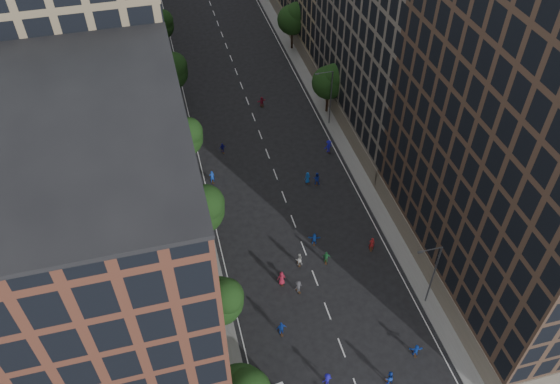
{
  "coord_description": "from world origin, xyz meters",
  "views": [
    {
      "loc": [
        -13.29,
        -17.23,
        49.41
      ],
      "look_at": [
        -0.8,
        30.48,
        2.0
      ],
      "focal_mm": 35.0,
      "sensor_mm": 36.0,
      "label": 1
    }
  ],
  "objects": [
    {
      "name": "skater_12",
      "position": [
        3.7,
        33.31,
        0.85
      ],
      "size": [
        0.93,
        0.71,
        1.71
      ],
      "primitive_type": "imported",
      "rotation": [
        0.0,
        0.0,
        3.36
      ],
      "color": "#1653B5",
      "rests_on": "ground"
    },
    {
      "name": "tree_left_2",
      "position": [
        -10.99,
        25.83,
        6.36
      ],
      "size": [
        5.6,
        5.6,
        9.45
      ],
      "color": "black",
      "rests_on": "ground"
    },
    {
      "name": "bldg_left_c",
      "position": [
        -19.0,
        58.0,
        14.0
      ],
      "size": [
        14.0,
        20.0,
        28.0
      ],
      "primitive_type": "cube",
      "color": "#592F22",
      "rests_on": "ground"
    },
    {
      "name": "bldg_right_a",
      "position": [
        19.0,
        15.0,
        18.0
      ],
      "size": [
        14.0,
        30.0,
        36.0
      ],
      "primitive_type": "cube",
      "color": "#473226",
      "rests_on": "ground"
    },
    {
      "name": "skater_10",
      "position": [
        1.88,
        19.86,
        0.84
      ],
      "size": [
        1.06,
        0.67,
        1.68
      ],
      "primitive_type": "imported",
      "rotation": [
        0.0,
        0.0,
        2.86
      ],
      "color": "#206D35",
      "rests_on": "ground"
    },
    {
      "name": "skater_8",
      "position": [
        -1.23,
        20.33,
        0.86
      ],
      "size": [
        0.87,
        0.69,
        1.72
      ],
      "primitive_type": "imported",
      "rotation": [
        0.0,
        0.0,
        3.09
      ],
      "color": "#B0B0AC",
      "rests_on": "ground"
    },
    {
      "name": "skater_16",
      "position": [
        -6.04,
        42.39,
        0.76
      ],
      "size": [
        0.94,
        0.52,
        1.52
      ],
      "primitive_type": "imported",
      "rotation": [
        0.0,
        0.0,
        3.32
      ],
      "color": "#131292",
      "rests_on": "ground"
    },
    {
      "name": "skater_13",
      "position": [
        -8.5,
        36.61,
        0.94
      ],
      "size": [
        0.74,
        0.55,
        1.88
      ],
      "primitive_type": "imported",
      "rotation": [
        0.0,
        0.0,
        3.29
      ],
      "color": "#143CAA",
      "rests_on": "ground"
    },
    {
      "name": "skater_17",
      "position": [
        1.9,
        52.0,
        0.79
      ],
      "size": [
        1.54,
        0.78,
        1.58
      ],
      "primitive_type": "imported",
      "rotation": [
        0.0,
        0.0,
        3.37
      ],
      "color": "#A21B37",
      "rests_on": "ground"
    },
    {
      "name": "skater_9",
      "position": [
        -2.35,
        16.75,
        0.82
      ],
      "size": [
        1.21,
        0.96,
        1.63
      ],
      "primitive_type": "imported",
      "rotation": [
        0.0,
        0.0,
        3.52
      ],
      "color": "#424146",
      "rests_on": "ground"
    },
    {
      "name": "skater_6",
      "position": [
        -3.84,
        18.22,
        0.94
      ],
      "size": [
        0.93,
        0.62,
        1.87
      ],
      "primitive_type": "imported",
      "rotation": [
        0.0,
        0.0,
        3.11
      ],
      "color": "maroon",
      "rests_on": "ground"
    },
    {
      "name": "bldg_right_b",
      "position": [
        19.0,
        44.0,
        16.5
      ],
      "size": [
        14.0,
        28.0,
        33.0
      ],
      "primitive_type": "cube",
      "color": "#6A6157",
      "rests_on": "ground"
    },
    {
      "name": "tree_right_a",
      "position": [
        11.38,
        47.85,
        5.63
      ],
      "size": [
        5.0,
        5.0,
        8.39
      ],
      "color": "black",
      "rests_on": "ground"
    },
    {
      "name": "tree_left_1",
      "position": [
        -11.02,
        13.86,
        5.55
      ],
      "size": [
        4.8,
        4.8,
        8.21
      ],
      "color": "black",
      "rests_on": "ground"
    },
    {
      "name": "sidewalk_right",
      "position": [
        12.0,
        47.5,
        0.07
      ],
      "size": [
        4.0,
        105.0,
        0.15
      ],
      "primitive_type": "cube",
      "color": "slate",
      "rests_on": "ground"
    },
    {
      "name": "skater_15",
      "position": [
        8.4,
        38.72,
        0.97
      ],
      "size": [
        1.38,
        0.97,
        1.94
      ],
      "primitive_type": "imported",
      "rotation": [
        0.0,
        0.0,
        3.36
      ],
      "color": "#1816B7",
      "rests_on": "ground"
    },
    {
      "name": "skater_7",
      "position": [
        7.61,
        20.35,
        0.95
      ],
      "size": [
        0.8,
        0.65,
        1.9
      ],
      "primitive_type": "imported",
      "rotation": [
        0.0,
        0.0,
        2.81
      ],
      "color": "#A91C1D",
      "rests_on": "ground"
    },
    {
      "name": "skater_5",
      "position": [
        6.82,
        6.46,
        0.75
      ],
      "size": [
        1.46,
        0.72,
        1.51
      ],
      "primitive_type": "imported",
      "rotation": [
        0.0,
        0.0,
        2.94
      ],
      "color": "#1644BA",
      "rests_on": "ground"
    },
    {
      "name": "skater_2",
      "position": [
        3.06,
        4.36,
        0.89
      ],
      "size": [
        0.99,
        0.85,
        1.78
      ],
      "primitive_type": "imported",
      "rotation": [
        0.0,
        0.0,
        3.36
      ],
      "color": "#163CB8",
      "rests_on": "ground"
    },
    {
      "name": "tree_left_4",
      "position": [
        -11.0,
        55.84,
        6.1
      ],
      "size": [
        5.4,
        5.4,
        9.08
      ],
      "color": "black",
      "rests_on": "ground"
    },
    {
      "name": "streetlamp_near",
      "position": [
        10.37,
        12.0,
        5.17
      ],
      "size": [
        2.64,
        0.22,
        9.06
      ],
      "color": "#595B60",
      "rests_on": "ground"
    },
    {
      "name": "tree_left_5",
      "position": [
        -11.02,
        71.86,
        5.68
      ],
      "size": [
        4.8,
        4.8,
        8.33
      ],
      "color": "black",
      "rests_on": "ground"
    },
    {
      "name": "tree_left_3",
      "position": [
        -11.02,
        39.85,
        5.82
      ],
      "size": [
        5.0,
        5.0,
        8.58
      ],
      "color": "black",
      "rests_on": "ground"
    },
    {
      "name": "bldg_left_b",
      "position": [
        -19.0,
        35.0,
        17.0
      ],
      "size": [
        14.0,
        26.0,
        34.0
      ],
      "primitive_type": "cube",
      "color": "#897759",
      "rests_on": "ground"
    },
    {
      "name": "bldg_left_a",
      "position": [
        -19.0,
        11.0,
        15.0
      ],
      "size": [
        14.0,
        22.0,
        30.0
      ],
      "primitive_type": "cube",
      "color": "#592F22",
      "rests_on": "ground"
    },
    {
      "name": "ground",
      "position": [
        0.0,
        40.0,
        0.0
      ],
      "size": [
        240.0,
        240.0,
        0.0
      ],
      "primitive_type": "plane",
      "color": "black",
      "rests_on": "ground"
    },
    {
      "name": "skater_14",
      "position": [
        4.78,
        32.76,
        0.94
      ],
      "size": [
        1.09,
        0.96,
        1.87
      ],
      "primitive_type": "imported",
      "rotation": [
        0.0,
        0.0,
        2.82
      ],
      "color": "#132BA1",
      "rests_on": "ground"
    },
    {
      "name": "skater_3",
      "position": [
        -2.65,
        5.73,
        0.78
      ],
      "size": [
        1.08,
        0.71,
        1.57
      ],
      "primitive_type": "imported",
      "rotation": [
        0.0,
        0.0,
        3.28
      ],
      "color": "#1A14AA",
      "rests_on": "ground"
    },
    {
      "name": "skater_11",
      "position": [
        1.4,
        22.9,
        0.81
      ],
      "size": [
        1.58,
        0.89,
        1.62
      ],
      "primitive_type": "imported",
      "rotation": [
        0.0,
        0.0,
        2.85
      ],
      "color": "#133EA0",
      "rests_on": "ground"
    },
    {
      "name": "streetlamp_far",
      "position": [
        10.37,
        45.0,
        5.17
      ],
      "size": [
        2.64,
        0.22,
        9.06
      ],
      "color": "#595B60",
      "rests_on": "ground"
    },
    {
      "name": "skater_4",
      "position": [
        -5.45,
        12.13,
        0.91
      ],
      "size": [
        1.07,
        0.45,
        1.82
      ],
      "primitive_type": "imported",
      "rotation": [
        0.0,
        0.0,
        3.15
      ],
      "color": "#153DAD",
      "rests_on": "ground"
    },
    {
      "name": "tree_right_b",
      "position": [
        11.39,
        67.85,
        5.96
      ],
      "size": [
        5.2,
        5.2,
        8.83
      ],
      "color": "black",
      "rests_on": "ground"
    },
    {
      "name": "sidewalk_left",
      "position": [
        -12.0,
        47.5,
        0.07
      ],
      "size": [
        4.0,
        105.0,
        0.15
      ],
      "primitive_type": "cube",
      "color": "slate",
      "rests_on": "ground"
    }
  ]
}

